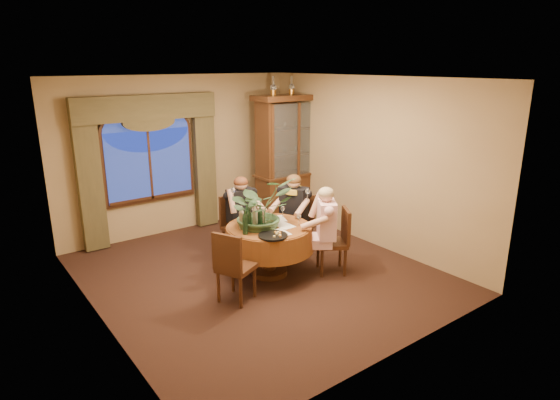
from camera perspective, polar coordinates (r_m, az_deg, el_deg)
floor at (r=7.00m, az=-2.58°, el=-8.94°), size 5.00×5.00×0.00m
wall_back at (r=8.66m, az=-12.12°, el=5.44°), size 4.50×0.00×4.50m
wall_right at (r=7.97m, az=10.81°, el=4.58°), size 0.00×5.00×5.00m
ceiling at (r=6.33m, az=-2.92°, el=14.64°), size 5.00×5.00×0.00m
window at (r=8.39m, az=-15.59°, el=4.16°), size 1.62×0.10×1.32m
arched_transom at (r=8.27m, az=-16.00°, el=9.44°), size 1.60×0.06×0.44m
drapery_left at (r=8.06m, az=-22.18°, el=2.18°), size 0.38×0.14×2.32m
drapery_right at (r=8.78m, az=-9.15°, el=4.28°), size 0.38×0.14×2.32m
swag_valance at (r=8.17m, az=-15.91°, el=10.79°), size 2.45×0.16×0.42m
dining_table at (r=6.83m, az=-1.35°, el=-6.13°), size 1.72×1.72×0.75m
china_cabinet at (r=9.07m, az=1.36°, el=5.08°), size 1.49×0.59×2.42m
oil_lamp_left at (r=8.65m, az=-0.84°, el=13.75°), size 0.11×0.11×0.34m
oil_lamp_center at (r=8.91m, az=1.42°, el=13.83°), size 0.11×0.11×0.34m
oil_lamp_right at (r=9.17m, az=3.56°, el=13.88°), size 0.11×0.11×0.34m
chair_right at (r=6.91m, az=6.34°, el=-5.03°), size 0.58×0.58×0.96m
chair_back_right at (r=7.50m, az=2.14°, el=-3.17°), size 0.55×0.55×0.96m
chair_back at (r=7.47m, az=-5.13°, el=-3.32°), size 0.42×0.42×0.96m
chair_front_left at (r=6.11m, az=-5.36°, el=-7.97°), size 0.56×0.56×0.96m
person_pink at (r=6.79m, az=5.67°, el=-3.79°), size 0.62×0.63×1.32m
person_back at (r=7.43m, az=-4.78°, el=-2.00°), size 0.50×0.46×1.31m
person_scarf at (r=7.42m, az=1.73°, el=-1.85°), size 0.60×0.62×1.34m
stoneware_vase at (r=6.68m, az=-2.37°, el=-1.98°), size 0.15×0.15×0.27m
centerpiece_plant at (r=6.55m, az=-2.50°, el=1.90°), size 0.94×1.04×0.81m
olive_bowl at (r=6.71m, az=-0.95°, el=-2.89°), size 0.17×0.17×0.05m
cheese_platter at (r=6.29m, az=-0.86°, el=-4.37°), size 0.40×0.40×0.02m
wine_bottle_0 at (r=6.52m, az=-2.43°, el=-2.18°), size 0.07×0.07×0.33m
wine_bottle_1 at (r=6.61m, az=-4.04°, el=-1.97°), size 0.07×0.07×0.33m
wine_bottle_2 at (r=6.45m, az=-3.78°, el=-2.44°), size 0.07×0.07×0.33m
wine_bottle_3 at (r=6.34m, az=-4.28°, el=-2.77°), size 0.07×0.07×0.33m
wine_bottle_4 at (r=6.59m, az=-3.08°, el=-1.99°), size 0.07×0.07×0.33m
wine_bottle_5 at (r=6.56m, az=-4.71°, el=-2.13°), size 0.07×0.07×0.33m
tasting_paper_0 at (r=6.70m, az=0.51°, el=-3.13°), size 0.22×0.30×0.00m
tasting_paper_1 at (r=6.98m, az=-0.25°, el=-2.30°), size 0.30×0.36×0.00m
tasting_paper_2 at (r=6.42m, az=0.01°, el=-4.00°), size 0.23×0.32×0.00m
wine_glass_person_pink at (r=6.69m, az=2.32°, el=-2.39°), size 0.07×0.07×0.18m
wine_glass_person_back at (r=7.02m, az=-3.20°, el=-1.48°), size 0.07×0.07×0.18m
wine_glass_person_scarf at (r=7.03m, az=0.33°, el=-1.43°), size 0.07×0.07×0.18m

